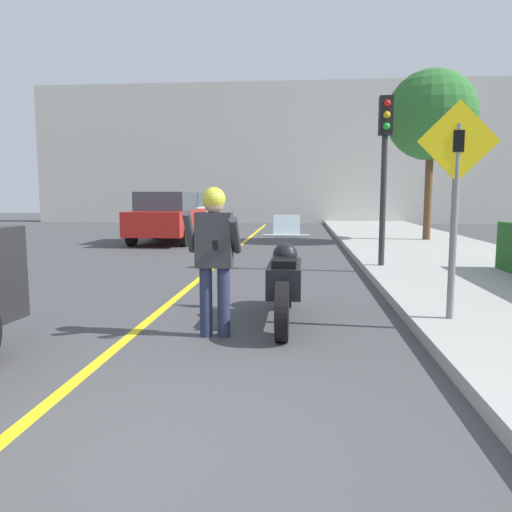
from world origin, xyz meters
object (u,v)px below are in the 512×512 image
street_tree (431,116)px  parked_car_silver (186,212)px  crossing_sign (456,189)px  parked_car_red (168,217)px  person_biker (214,247)px  motorcycle (285,281)px  traffic_light (385,148)px

street_tree → parked_car_silver: street_tree is taller
crossing_sign → parked_car_red: 12.15m
crossing_sign → parked_car_silver: 17.31m
person_biker → crossing_sign: bearing=10.5°
motorcycle → parked_car_silver: 16.39m
motorcycle → parked_car_silver: bearing=107.4°
crossing_sign → parked_car_silver: crossing_sign is taller
street_tree → parked_car_red: bearing=-178.0°
street_tree → traffic_light: bearing=-111.1°
motorcycle → street_tree: 11.87m
motorcycle → parked_car_silver: (-4.89, 15.64, 0.34)m
motorcycle → crossing_sign: crossing_sign is taller
parked_car_silver → person_biker: bearing=-75.8°
traffic_light → parked_car_red: bearing=135.4°
person_biker → parked_car_red: parked_car_red is taller
person_biker → parked_car_red: (-3.47, 10.94, -0.16)m
crossing_sign → street_tree: (2.33, 10.74, 2.44)m
crossing_sign → parked_car_red: (-6.16, 10.44, -0.78)m
motorcycle → street_tree: size_ratio=0.44×
person_biker → street_tree: bearing=65.9°
motorcycle → traffic_light: 5.00m
traffic_light → parked_car_silver: bearing=120.5°
motorcycle → parked_car_red: (-4.23, 10.19, 0.34)m
crossing_sign → street_tree: 11.25m
street_tree → parked_car_red: size_ratio=1.28×
crossing_sign → traffic_light: bearing=91.2°
parked_car_red → motorcycle: bearing=-67.5°
motorcycle → person_biker: (-0.75, -0.75, 0.50)m
traffic_light → parked_car_red: (-6.07, 5.99, -1.65)m
street_tree → parked_car_silver: bearing=150.6°
traffic_light → parked_car_red: traffic_light is taller
street_tree → person_biker: bearing=-114.1°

